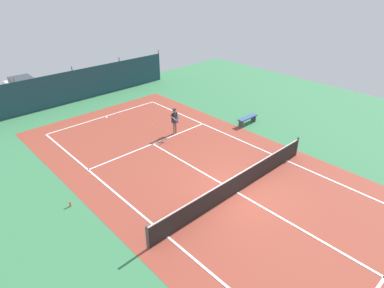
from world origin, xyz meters
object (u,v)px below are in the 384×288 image
at_px(tennis_ball_near_player, 153,125).
at_px(tennis_net, 237,183).
at_px(parked_car, 24,88).
at_px(courtside_bench, 248,119).
at_px(tennis_player, 175,120).
at_px(water_bottle, 70,204).

bearing_deg(tennis_ball_near_player, tennis_net, -100.17).
bearing_deg(parked_car, tennis_net, 99.37).
xyz_separation_m(tennis_ball_near_player, courtside_bench, (4.80, -4.03, 0.34)).
bearing_deg(tennis_player, tennis_ball_near_player, -93.16).
height_order(tennis_ball_near_player, water_bottle, water_bottle).
xyz_separation_m(courtside_bench, water_bottle, (-12.33, -0.14, -0.25)).
xyz_separation_m(tennis_player, courtside_bench, (4.46, -2.14, -0.59)).
distance_m(tennis_player, tennis_ball_near_player, 2.13).
bearing_deg(tennis_ball_near_player, tennis_player, -79.89).
height_order(tennis_net, water_bottle, tennis_net).
relative_size(tennis_net, parked_car, 2.39).
bearing_deg(water_bottle, courtside_bench, 0.64).
distance_m(tennis_net, courtside_bench, 7.70).
relative_size(parked_car, water_bottle, 17.67).
bearing_deg(courtside_bench, parked_car, 121.17).
height_order(tennis_net, tennis_ball_near_player, tennis_net).
bearing_deg(tennis_net, courtside_bench, 34.94).
distance_m(tennis_ball_near_player, courtside_bench, 6.27).
relative_size(tennis_player, parked_car, 0.39).
xyz_separation_m(parked_car, water_bottle, (-3.28, -15.11, -0.72)).
height_order(tennis_player, water_bottle, tennis_player).
relative_size(courtside_bench, water_bottle, 6.67).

